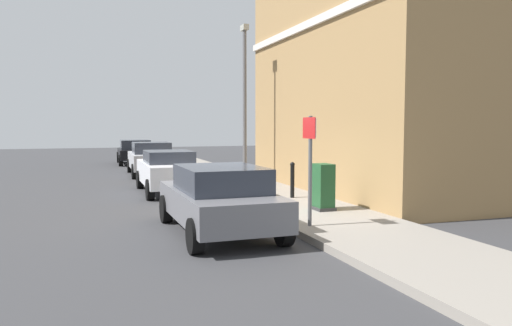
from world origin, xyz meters
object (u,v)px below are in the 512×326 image
at_px(car_silver, 151,158).
at_px(car_black, 135,151).
at_px(bollard_near_cabinet, 292,179).
at_px(car_white, 168,171).
at_px(lamppost, 245,96).
at_px(street_sign, 310,154).
at_px(utility_cabinet, 323,189).
at_px(car_grey, 219,198).

relative_size(car_silver, car_black, 1.04).
height_order(car_black, bollard_near_cabinet, car_black).
xyz_separation_m(car_white, lamppost, (2.96, 0.94, 2.56)).
xyz_separation_m(car_white, bollard_near_cabinet, (3.08, -3.27, -0.04)).
xyz_separation_m(car_silver, street_sign, (1.61, -13.33, 0.90)).
xyz_separation_m(car_black, bollard_near_cabinet, (2.96, -16.24, -0.03)).
height_order(utility_cabinet, bollard_near_cabinet, utility_cabinet).
height_order(car_white, lamppost, lamppost).
bearing_deg(car_silver, utility_cabinet, -165.42).
height_order(utility_cabinet, lamppost, lamppost).
height_order(car_grey, street_sign, street_sign).
relative_size(car_grey, car_white, 1.02).
relative_size(bollard_near_cabinet, street_sign, 0.45).
height_order(car_silver, utility_cabinet, car_silver).
xyz_separation_m(car_grey, bollard_near_cabinet, (3.06, 3.32, -0.04)).
bearing_deg(car_black, car_white, -179.06).
distance_m(utility_cabinet, lamppost, 6.90).
distance_m(car_silver, street_sign, 13.46).
distance_m(car_white, utility_cabinet, 6.21).
bearing_deg(utility_cabinet, street_sign, -124.36).
distance_m(car_grey, car_silver, 12.78).
bearing_deg(car_silver, street_sign, -171.95).
height_order(utility_cabinet, street_sign, street_sign).
bearing_deg(car_grey, lamppost, -22.25).
bearing_deg(car_silver, bollard_near_cabinet, -161.92).
distance_m(car_black, lamppost, 12.63).
relative_size(car_white, utility_cabinet, 3.53).
relative_size(car_white, car_black, 1.01).
relative_size(bollard_near_cabinet, lamppost, 0.18).
xyz_separation_m(car_silver, car_black, (-0.08, 6.78, -0.03)).
xyz_separation_m(car_white, car_silver, (0.20, 6.18, 0.02)).
bearing_deg(lamppost, car_grey, -111.38).
bearing_deg(lamppost, utility_cabinet, -89.85).
bearing_deg(utility_cabinet, bollard_near_cabinet, 87.37).
relative_size(utility_cabinet, lamppost, 0.20).
height_order(car_grey, car_black, car_grey).
relative_size(car_grey, street_sign, 1.80).
distance_m(car_grey, street_sign, 2.10).
bearing_deg(car_black, car_silver, -177.87).
xyz_separation_m(utility_cabinet, street_sign, (-1.16, -1.70, 0.98)).
bearing_deg(bollard_near_cabinet, car_grey, -132.68).
xyz_separation_m(car_silver, utility_cabinet, (2.78, -11.63, -0.08)).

